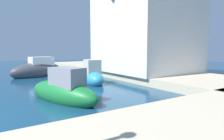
{
  "coord_description": "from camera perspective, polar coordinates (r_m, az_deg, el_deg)",
  "views": [
    {
      "loc": [
        1.69,
        -6.61,
        2.23
      ],
      "look_at": [
        10.42,
        6.79,
        0.61
      ],
      "focal_mm": 31.2,
      "sensor_mm": 36.0,
      "label": 1
    }
  ],
  "objects": [
    {
      "name": "moored_boat_1",
      "position": [
        8.95,
        -14.09,
        -6.0
      ],
      "size": [
        2.54,
        4.44,
        1.76
      ],
      "rotation": [
        0.0,
        0.0,
        1.89
      ],
      "color": "#197233",
      "rests_on": "ground"
    },
    {
      "name": "quayside_tree",
      "position": [
        22.36,
        -3.37,
        9.09
      ],
      "size": [
        2.25,
        2.25,
        4.18
      ],
      "color": "brown",
      "rests_on": "quay_promenade"
    },
    {
      "name": "waterfront_building_main",
      "position": [
        16.88,
        9.7,
        13.83
      ],
      "size": [
        6.81,
        7.82,
        8.13
      ],
      "color": "white",
      "rests_on": "quay_promenade"
    },
    {
      "name": "quay_promenade",
      "position": [
        7.06,
        -10.0,
        -10.64
      ],
      "size": [
        44.0,
        32.0,
        0.5
      ],
      "color": "beige",
      "rests_on": "ground"
    },
    {
      "name": "moored_boat_5",
      "position": [
        13.3,
        -6.11,
        -1.94
      ],
      "size": [
        1.73,
        3.32,
        1.89
      ],
      "rotation": [
        0.0,
        0.0,
        1.44
      ],
      "color": "teal",
      "rests_on": "ground"
    },
    {
      "name": "moored_boat_0",
      "position": [
        17.89,
        -20.82,
        -0.09
      ],
      "size": [
        4.79,
        2.63,
        2.02
      ],
      "rotation": [
        0.0,
        0.0,
        3.35
      ],
      "color": "#3F3F47",
      "rests_on": "ground"
    }
  ]
}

